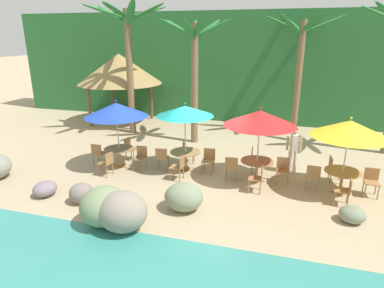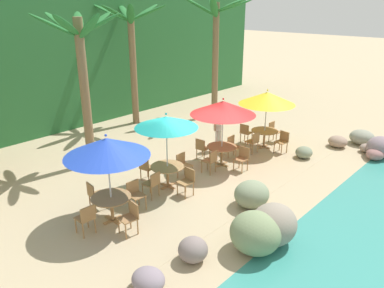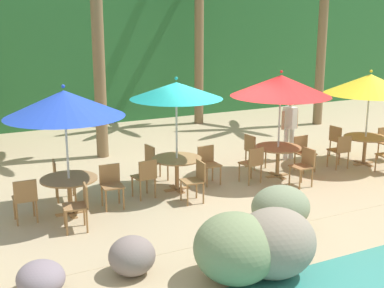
# 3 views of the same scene
# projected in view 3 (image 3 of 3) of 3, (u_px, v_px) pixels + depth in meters

# --- Properties ---
(ground_plane) EXTENTS (120.00, 120.00, 0.00)m
(ground_plane) POSITION_uv_depth(u_px,v_px,m) (217.00, 186.00, 11.85)
(ground_plane) COLOR tan
(terrace_deck) EXTENTS (18.00, 5.20, 0.01)m
(terrace_deck) POSITION_uv_depth(u_px,v_px,m) (217.00, 186.00, 11.85)
(terrace_deck) COLOR tan
(terrace_deck) RESTS_ON ground
(foliage_backdrop) EXTENTS (28.00, 2.40, 6.00)m
(foliage_backdrop) POSITION_uv_depth(u_px,v_px,m) (96.00, 37.00, 18.89)
(foliage_backdrop) COLOR #286633
(foliage_backdrop) RESTS_ON ground
(rock_seawall) EXTENTS (15.85, 3.11, 1.05)m
(rock_seawall) POSITION_uv_depth(u_px,v_px,m) (288.00, 225.00, 8.65)
(rock_seawall) COLOR gray
(rock_seawall) RESTS_ON ground
(umbrella_blue) EXTENTS (2.27, 2.27, 2.56)m
(umbrella_blue) POSITION_uv_depth(u_px,v_px,m) (64.00, 104.00, 9.66)
(umbrella_blue) COLOR silver
(umbrella_blue) RESTS_ON ground
(dining_table_blue) EXTENTS (1.10, 1.10, 0.74)m
(dining_table_blue) POSITION_uv_depth(u_px,v_px,m) (69.00, 184.00, 10.05)
(dining_table_blue) COLOR #A37547
(dining_table_blue) RESTS_ON ground
(chair_blue_seaward) EXTENTS (0.45, 0.46, 0.87)m
(chair_blue_seaward) POSITION_uv_depth(u_px,v_px,m) (111.00, 183.00, 10.48)
(chair_blue_seaward) COLOR #9E7042
(chair_blue_seaward) RESTS_ON ground
(chair_blue_inland) EXTENTS (0.48, 0.47, 0.87)m
(chair_blue_inland) POSITION_uv_depth(u_px,v_px,m) (60.00, 177.00, 10.83)
(chair_blue_inland) COLOR #9E7042
(chair_blue_inland) RESTS_ON ground
(chair_blue_left) EXTENTS (0.43, 0.44, 0.87)m
(chair_blue_left) POSITION_uv_depth(u_px,v_px,m) (25.00, 197.00, 9.64)
(chair_blue_left) COLOR #9E7042
(chair_blue_left) RESTS_ON ground
(chair_blue_right) EXTENTS (0.48, 0.47, 0.87)m
(chair_blue_right) POSITION_uv_depth(u_px,v_px,m) (80.00, 203.00, 9.33)
(chair_blue_right) COLOR #9E7042
(chair_blue_right) RESTS_ON ground
(umbrella_teal) EXTENTS (2.01, 2.01, 2.54)m
(umbrella_teal) POSITION_uv_depth(u_px,v_px,m) (176.00, 91.00, 11.04)
(umbrella_teal) COLOR silver
(umbrella_teal) RESTS_ON ground
(dining_table_teal) EXTENTS (1.10, 1.10, 0.74)m
(dining_table_teal) POSITION_uv_depth(u_px,v_px,m) (177.00, 163.00, 11.44)
(dining_table_teal) COLOR #A37547
(dining_table_teal) RESTS_ON ground
(chair_teal_seaward) EXTENTS (0.43, 0.44, 0.87)m
(chair_teal_seaward) POSITION_uv_depth(u_px,v_px,m) (208.00, 162.00, 11.94)
(chair_teal_seaward) COLOR #9E7042
(chair_teal_seaward) RESTS_ON ground
(chair_teal_inland) EXTENTS (0.48, 0.47, 0.87)m
(chair_teal_inland) POSITION_uv_depth(u_px,v_px,m) (154.00, 160.00, 12.10)
(chair_teal_inland) COLOR #9E7042
(chair_teal_inland) RESTS_ON ground
(chair_teal_left) EXTENTS (0.47, 0.48, 0.87)m
(chair_teal_left) POSITION_uv_depth(u_px,v_px,m) (146.00, 176.00, 10.93)
(chair_teal_left) COLOR #9E7042
(chair_teal_left) RESTS_ON ground
(chair_teal_right) EXTENTS (0.45, 0.45, 0.87)m
(chair_teal_right) POSITION_uv_depth(u_px,v_px,m) (196.00, 178.00, 10.75)
(chair_teal_right) COLOR #9E7042
(chair_teal_right) RESTS_ON ground
(umbrella_red) EXTENTS (2.36, 2.36, 2.57)m
(umbrella_red) POSITION_uv_depth(u_px,v_px,m) (281.00, 86.00, 12.01)
(umbrella_red) COLOR silver
(umbrella_red) RESTS_ON ground
(dining_table_red) EXTENTS (1.10, 1.10, 0.74)m
(dining_table_red) POSITION_uv_depth(u_px,v_px,m) (278.00, 152.00, 12.40)
(dining_table_red) COLOR #A37547
(dining_table_red) RESTS_ON ground
(chair_red_seaward) EXTENTS (0.43, 0.44, 0.87)m
(chair_red_seaward) POSITION_uv_depth(u_px,v_px,m) (303.00, 151.00, 12.90)
(chair_red_seaward) COLOR #9E7042
(chair_red_seaward) RESTS_ON ground
(chair_red_inland) EXTENTS (0.46, 0.45, 0.87)m
(chair_red_inland) POSITION_uv_depth(u_px,v_px,m) (253.00, 149.00, 13.09)
(chair_red_inland) COLOR #9E7042
(chair_red_inland) RESTS_ON ground
(chair_red_left) EXTENTS (0.46, 0.47, 0.87)m
(chair_red_left) POSITION_uv_depth(u_px,v_px,m) (253.00, 162.00, 11.90)
(chair_red_left) COLOR #9E7042
(chair_red_left) RESTS_ON ground
(chair_red_right) EXTENTS (0.44, 0.44, 0.87)m
(chair_red_right) POSITION_uv_depth(u_px,v_px,m) (305.00, 164.00, 11.75)
(chair_red_right) COLOR #9E7042
(chair_red_right) RESTS_ON ground
(umbrella_yellow) EXTENTS (2.28, 2.28, 2.47)m
(umbrella_yellow) POSITION_uv_depth(u_px,v_px,m) (370.00, 84.00, 13.05)
(umbrella_yellow) COLOR silver
(umbrella_yellow) RESTS_ON ground
(dining_table_yellow) EXTENTS (1.10, 1.10, 0.74)m
(dining_table_yellow) POSITION_uv_depth(u_px,v_px,m) (365.00, 141.00, 13.42)
(dining_table_yellow) COLOR #A37547
(dining_table_yellow) RESTS_ON ground
(chair_yellow_inland) EXTENTS (0.46, 0.45, 0.87)m
(chair_yellow_inland) POSITION_uv_depth(u_px,v_px,m) (338.00, 139.00, 14.10)
(chair_yellow_inland) COLOR #9E7042
(chair_yellow_inland) RESTS_ON ground
(chair_yellow_left) EXTENTS (0.45, 0.45, 0.87)m
(chair_yellow_left) POSITION_uv_depth(u_px,v_px,m) (341.00, 149.00, 13.04)
(chair_yellow_left) COLOR #9E7042
(chair_yellow_left) RESTS_ON ground
(palm_tree_second) EXTENTS (3.07, 3.05, 5.46)m
(palm_tree_second) POSITION_uv_depth(u_px,v_px,m) (97.00, 16.00, 13.36)
(palm_tree_second) COLOR brown
(palm_tree_second) RESTS_ON ground
(palm_tree_third) EXTENTS (3.66, 3.54, 5.69)m
(palm_tree_third) POSITION_uv_depth(u_px,v_px,m) (198.00, 12.00, 17.66)
(palm_tree_third) COLOR brown
(palm_tree_third) RESTS_ON ground
(palm_tree_fourth) EXTENTS (3.53, 3.56, 5.94)m
(palm_tree_fourth) POSITION_uv_depth(u_px,v_px,m) (325.00, 4.00, 17.48)
(palm_tree_fourth) COLOR brown
(palm_tree_fourth) RESTS_ON ground
(waiter_in_white) EXTENTS (0.52, 0.37, 1.70)m
(waiter_in_white) POSITION_uv_depth(u_px,v_px,m) (290.00, 124.00, 13.77)
(waiter_in_white) COLOR white
(waiter_in_white) RESTS_ON ground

